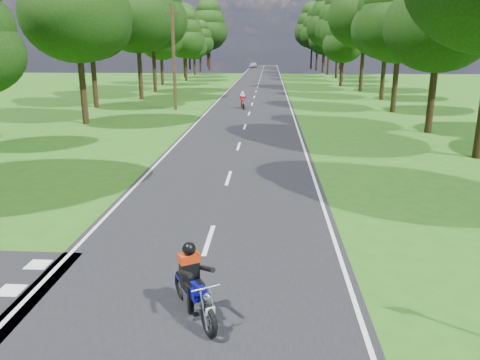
{
  "coord_description": "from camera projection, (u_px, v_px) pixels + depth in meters",
  "views": [
    {
      "loc": [
        1.53,
        -9.33,
        4.93
      ],
      "look_at": [
        0.7,
        4.0,
        1.1
      ],
      "focal_mm": 35.0,
      "sensor_mm": 36.0,
      "label": 1
    }
  ],
  "objects": [
    {
      "name": "telegraph_pole",
      "position": [
        174.0,
        58.0,
        36.5
      ],
      "size": [
        1.2,
        0.26,
        8.0
      ],
      "color": "#382616",
      "rests_on": "ground"
    },
    {
      "name": "ground",
      "position": [
        198.0,
        276.0,
        10.4
      ],
      "size": [
        160.0,
        160.0,
        0.0
      ],
      "primitive_type": "plane",
      "color": "#265513",
      "rests_on": "ground"
    },
    {
      "name": "distant_car",
      "position": [
        253.0,
        65.0,
        108.62
      ],
      "size": [
        2.19,
        4.07,
        1.32
      ],
      "primitive_type": "imported",
      "rotation": [
        0.0,
        0.0,
        -0.17
      ],
      "color": "silver",
      "rests_on": "main_road"
    },
    {
      "name": "main_road",
      "position": [
        257.0,
        87.0,
        58.36
      ],
      "size": [
        7.0,
        140.0,
        0.02
      ],
      "primitive_type": "cube",
      "color": "black",
      "rests_on": "ground"
    },
    {
      "name": "treeline",
      "position": [
        270.0,
        22.0,
        65.66
      ],
      "size": [
        40.0,
        115.35,
        14.78
      ],
      "color": "black",
      "rests_on": "ground"
    },
    {
      "name": "rider_far_red",
      "position": [
        243.0,
        100.0,
        38.03
      ],
      "size": [
        0.77,
        1.7,
        1.37
      ],
      "primitive_type": null,
      "rotation": [
        0.0,
        0.0,
        0.14
      ],
      "color": "#A11A0C",
      "rests_on": "main_road"
    },
    {
      "name": "rider_near_blue",
      "position": [
        194.0,
        282.0,
        8.65
      ],
      "size": [
        1.36,
        1.77,
        1.43
      ],
      "primitive_type": null,
      "rotation": [
        0.0,
        0.0,
        0.53
      ],
      "color": "#0C0D86",
      "rests_on": "main_road"
    },
    {
      "name": "road_markings",
      "position": [
        256.0,
        88.0,
        56.57
      ],
      "size": [
        7.4,
        140.0,
        0.01
      ],
      "color": "silver",
      "rests_on": "main_road"
    }
  ]
}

